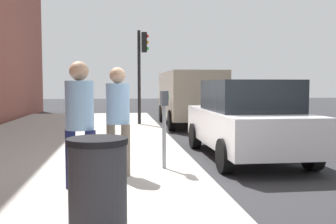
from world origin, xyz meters
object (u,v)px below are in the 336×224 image
(parked_sedan_near, at_px, (246,119))
(traffic_signal, at_px, (142,61))
(parking_meter, at_px, (164,113))
(trash_bin, at_px, (98,190))
(pedestrian_at_meter, at_px, (118,111))
(parked_van_far, at_px, (189,95))
(pedestrian_bystander, at_px, (80,114))

(parked_sedan_near, xyz_separation_m, traffic_signal, (6.60, 1.96, 1.68))
(parking_meter, distance_m, trash_bin, 3.37)
(pedestrian_at_meter, bearing_deg, parked_van_far, 33.04)
(pedestrian_at_meter, height_order, traffic_signal, traffic_signal)
(parked_van_far, bearing_deg, parked_sedan_near, -180.00)
(parking_meter, distance_m, parked_sedan_near, 2.53)
(parked_sedan_near, bearing_deg, pedestrian_at_meter, 122.54)
(traffic_signal, height_order, trash_bin, traffic_signal)
(traffic_signal, distance_m, trash_bin, 11.47)
(parked_sedan_near, bearing_deg, traffic_signal, 16.56)
(parking_meter, distance_m, traffic_signal, 8.20)
(pedestrian_at_meter, distance_m, traffic_signal, 8.58)
(parked_sedan_near, xyz_separation_m, parked_van_far, (7.09, 0.00, 0.36))
(parking_meter, distance_m, pedestrian_at_meter, 0.90)
(parked_sedan_near, bearing_deg, pedestrian_bystander, 129.38)
(parking_meter, xyz_separation_m, parked_sedan_near, (1.48, -2.04, -0.27))
(parking_meter, xyz_separation_m, traffic_signal, (8.08, -0.07, 1.41))
(pedestrian_at_meter, bearing_deg, pedestrian_bystander, -158.21)
(pedestrian_at_meter, height_order, parked_sedan_near, pedestrian_at_meter)
(parking_meter, bearing_deg, pedestrian_bystander, 133.90)
(parked_sedan_near, relative_size, trash_bin, 4.36)
(pedestrian_bystander, xyz_separation_m, trash_bin, (-1.86, -0.35, -0.60))
(pedestrian_at_meter, height_order, parked_van_far, parked_van_far)
(parking_meter, bearing_deg, traffic_signal, -0.52)
(pedestrian_at_meter, xyz_separation_m, trash_bin, (-2.82, 0.19, -0.57))
(trash_bin, bearing_deg, parking_meter, -17.79)
(parked_van_far, relative_size, trash_bin, 5.17)
(trash_bin, bearing_deg, pedestrian_at_meter, -3.83)
(parked_van_far, distance_m, trash_bin, 12.15)
(parking_meter, height_order, parked_van_far, parked_van_far)
(parked_van_far, height_order, trash_bin, parked_van_far)
(pedestrian_bystander, relative_size, parked_sedan_near, 0.42)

